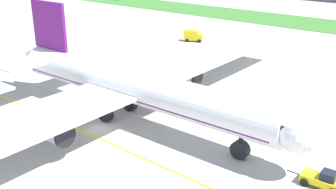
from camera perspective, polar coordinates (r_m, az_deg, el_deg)
The scene contains 8 objects.
ground_plane at distance 59.16m, azimuth -9.67°, elevation -4.84°, with size 600.00×600.00×0.00m, color #ADAAA5.
apron_taxi_line at distance 57.94m, azimuth -11.29°, elevation -5.52°, with size 280.00×0.36×0.01m, color yellow.
grass_median_strip at distance 141.70m, azimuth 22.58°, elevation 8.92°, with size 320.00×24.00×0.10m, color #38722D.
airliner_foreground at distance 59.29m, azimuth -5.34°, elevation 1.22°, with size 55.21×88.68×16.29m.
pushback_tug at distance 48.00m, azimuth 21.19°, elevation -11.22°, with size 6.23×2.47×2.11m.
ground_crew_wingwalker_port at distance 61.26m, azimuth -22.78°, elevation -4.29°, with size 0.54×0.41×1.68m.
ground_crew_marshaller_front at distance 71.01m, azimuth -1.92°, elevation 0.73°, with size 0.56×0.24×1.60m.
service_truck_baggage_loader at distance 110.71m, azimuth 3.59°, elevation 8.36°, with size 5.42×4.11×3.04m.
Camera 1 is at (41.34, -33.97, 25.23)m, focal length 42.86 mm.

